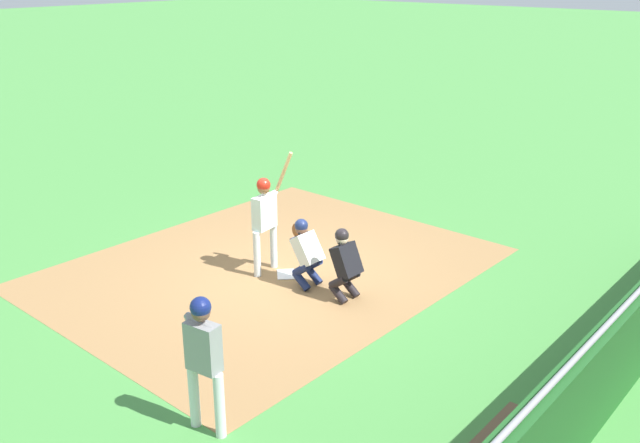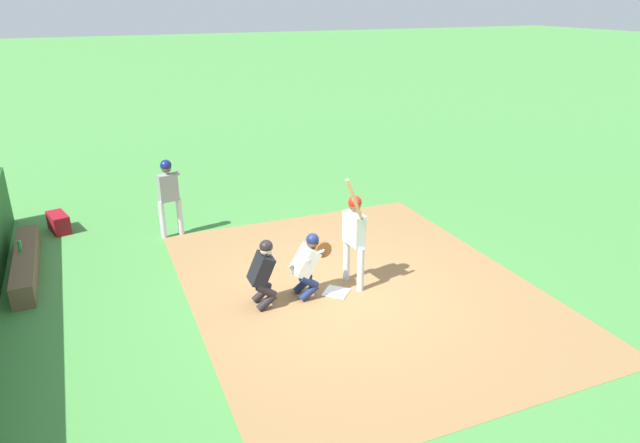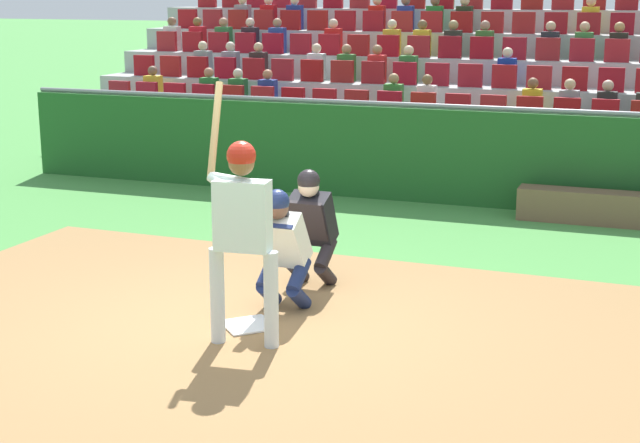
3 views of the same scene
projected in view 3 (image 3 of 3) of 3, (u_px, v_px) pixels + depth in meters
ground_plane at (248, 327)px, 8.96m from camera, size 160.00×160.00×0.00m
infield_dirt_patch at (225, 344)px, 8.50m from camera, size 7.96×6.41×0.01m
home_plate_marker at (248, 325)px, 8.95m from camera, size 0.62×0.62×0.02m
batter_at_plate at (241, 219)px, 8.25m from camera, size 0.72×0.52×2.28m
catcher_crouching at (280, 242)px, 9.22m from camera, size 0.47×0.70×1.25m
home_plate_umpire at (311, 222)px, 10.01m from camera, size 0.47×0.47×1.29m
dugout_wall at (414, 154)px, 14.17m from camera, size 13.05×0.24×1.46m
dugout_bench at (639, 211)px, 12.68m from camera, size 3.17×0.40×0.44m
bleacher_stand at (484, 98)px, 18.88m from camera, size 15.32×5.85×3.38m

